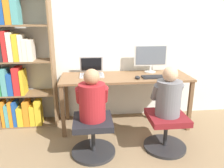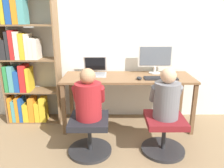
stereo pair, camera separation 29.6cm
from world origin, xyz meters
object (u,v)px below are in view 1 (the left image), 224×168
keyboard (158,77)px  office_chair_left (166,129)px  bookshelf (17,65)px  office_chair_right (93,134)px  desktop_monitor (151,57)px  laptop (92,71)px  person_at_laptop (92,98)px  person_at_monitor (169,95)px

keyboard → office_chair_left: (-0.05, -0.55, -0.52)m
office_chair_left → bookshelf: size_ratio=0.27×
office_chair_left → office_chair_right: bearing=-178.9°
keyboard → bookshelf: (-1.97, 0.27, 0.15)m
desktop_monitor → office_chair_right: bearing=-135.6°
keyboard → laptop: bearing=165.0°
person_at_laptop → keyboard: bearing=31.0°
laptop → office_chair_left: (0.88, -0.80, -0.56)m
office_chair_left → keyboard: bearing=85.3°
person_at_monitor → bookshelf: bookshelf is taller
office_chair_right → office_chair_left: bearing=1.1°
bookshelf → office_chair_left: bearing=-23.2°
office_chair_right → laptop: bearing=89.0°
office_chair_right → person_at_laptop: bearing=90.0°
laptop → person_at_monitor: size_ratio=0.61×
person_at_monitor → laptop: bearing=137.8°
keyboard → person_at_monitor: (-0.05, -0.55, -0.07)m
office_chair_right → person_at_monitor: (0.89, 0.02, 0.45)m
office_chair_left → bookshelf: bookshelf is taller
laptop → person_at_monitor: person_at_monitor is taller
desktop_monitor → office_chair_right: 1.48m
person_at_laptop → bookshelf: size_ratio=0.30×
laptop → person_at_monitor: (0.88, -0.80, -0.11)m
desktop_monitor → office_chair_right: desktop_monitor is taller
desktop_monitor → bookshelf: (-1.94, -0.05, -0.07)m
keyboard → person_at_laptop: bearing=-149.0°
person_at_monitor → person_at_laptop: person_at_monitor is taller
bookshelf → person_at_laptop: bearing=-39.2°
office_chair_left → person_at_laptop: size_ratio=0.89×
person_at_monitor → keyboard: bearing=85.2°
laptop → desktop_monitor: bearing=4.8°
laptop → bookshelf: bookshelf is taller
desktop_monitor → bookshelf: bookshelf is taller
office_chair_right → person_at_monitor: bearing=1.4°
person_at_monitor → office_chair_right: bearing=-178.6°
desktop_monitor → person_at_laptop: bearing=-135.7°
desktop_monitor → office_chair_left: 1.15m
keyboard → person_at_monitor: bearing=-94.8°
person_at_laptop → office_chair_left: bearing=0.8°
laptop → office_chair_right: size_ratio=0.68×
laptop → bookshelf: bearing=178.7°
office_chair_right → person_at_monitor: size_ratio=0.89×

